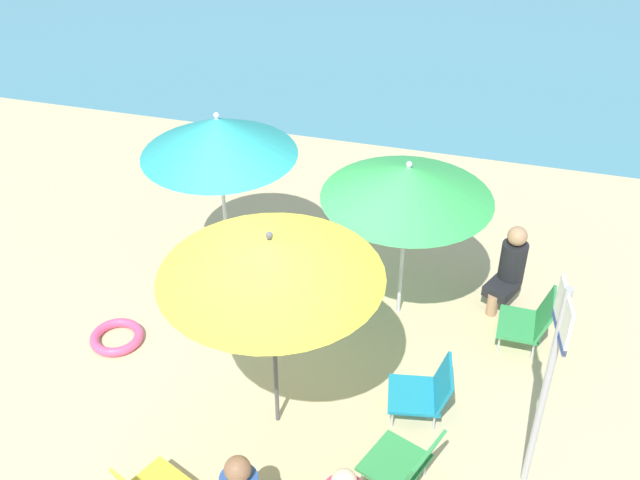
# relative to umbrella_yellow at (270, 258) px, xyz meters

# --- Properties ---
(ground_plane) EXTENTS (40.00, 40.00, 0.00)m
(ground_plane) POSITION_rel_umbrella_yellow_xyz_m (-0.28, 0.42, -1.89)
(ground_plane) COLOR #CCB789
(umbrella_yellow) EXTENTS (1.87, 1.87, 2.13)m
(umbrella_yellow) POSITION_rel_umbrella_yellow_xyz_m (0.00, 0.00, 0.00)
(umbrella_yellow) COLOR #4C4C51
(umbrella_yellow) RESTS_ON ground_plane
(umbrella_green) EXTENTS (1.73, 1.73, 1.88)m
(umbrella_green) POSITION_rel_umbrella_yellow_xyz_m (0.80, 1.83, -0.24)
(umbrella_green) COLOR silver
(umbrella_green) RESTS_ON ground_plane
(umbrella_teal) EXTENTS (1.63, 1.63, 2.14)m
(umbrella_teal) POSITION_rel_umbrella_yellow_xyz_m (-1.17, 1.85, -0.02)
(umbrella_teal) COLOR silver
(umbrella_teal) RESTS_ON ground_plane
(beach_chair_b) EXTENTS (0.64, 0.57, 0.58)m
(beach_chair_b) POSITION_rel_umbrella_yellow_xyz_m (1.31, 0.44, -1.59)
(beach_chair_b) COLOR teal
(beach_chair_b) RESTS_ON ground_plane
(beach_chair_c) EXTENTS (0.53, 0.53, 0.63)m
(beach_chair_c) POSITION_rel_umbrella_yellow_xyz_m (2.20, 1.66, -1.55)
(beach_chair_c) COLOR #33934C
(beach_chair_c) RESTS_ON ground_plane
(beach_chair_d) EXTENTS (0.70, 0.68, 0.64)m
(beach_chair_d) POSITION_rel_umbrella_yellow_xyz_m (1.27, -0.45, -1.55)
(beach_chair_d) COLOR #33934C
(beach_chair_d) RESTS_ON ground_plane
(person_b) EXTENTS (0.42, 0.53, 0.97)m
(person_b) POSITION_rel_umbrella_yellow_xyz_m (1.92, 2.31, -1.39)
(person_b) COLOR black
(person_b) RESTS_ON ground_plane
(warning_sign) EXTENTS (0.11, 0.47, 2.11)m
(warning_sign) POSITION_rel_umbrella_yellow_xyz_m (2.26, -0.08, -0.51)
(warning_sign) COLOR #ADADB2
(warning_sign) RESTS_ON ground_plane
(swim_ring) EXTENTS (0.56, 0.56, 0.10)m
(swim_ring) POSITION_rel_umbrella_yellow_xyz_m (-1.96, 0.58, -1.84)
(swim_ring) COLOR #E54C7F
(swim_ring) RESTS_ON ground_plane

